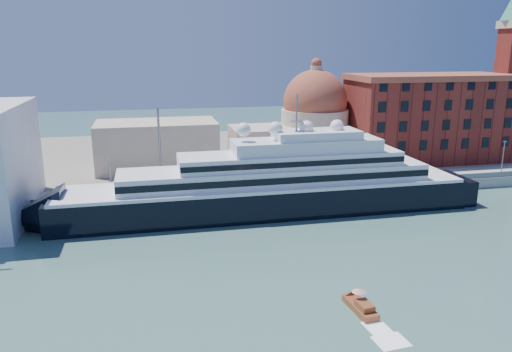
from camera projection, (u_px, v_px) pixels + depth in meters
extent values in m
plane|color=#39635A|center=(300.00, 259.00, 78.33)|extent=(400.00, 400.00, 0.00)
cube|color=gray|center=(254.00, 192.00, 110.13)|extent=(180.00, 10.00, 2.50)
cube|color=slate|center=(225.00, 155.00, 148.93)|extent=(260.00, 72.00, 2.00)
cube|color=slate|center=(258.00, 189.00, 105.42)|extent=(180.00, 0.10, 1.20)
cube|color=black|center=(265.00, 202.00, 99.44)|extent=(81.77, 12.58, 6.81)
cone|color=black|center=(35.00, 217.00, 90.45)|extent=(10.48, 12.58, 12.58)
cube|color=black|center=(448.00, 190.00, 108.04)|extent=(6.29, 11.53, 6.29)
cube|color=white|center=(265.00, 184.00, 98.51)|extent=(79.67, 12.79, 0.63)
cube|color=white|center=(275.00, 174.00, 98.48)|extent=(60.80, 10.48, 3.14)
cube|color=black|center=(282.00, 181.00, 93.52)|extent=(60.80, 0.15, 1.26)
cube|color=white|center=(291.00, 159.00, 98.39)|extent=(44.03, 9.43, 2.73)
cube|color=white|center=(306.00, 145.00, 98.39)|extent=(29.35, 8.39, 2.52)
cube|color=white|center=(317.00, 134.00, 98.30)|extent=(16.77, 7.34, 1.68)
cylinder|color=slate|center=(297.00, 113.00, 96.31)|extent=(0.31, 0.31, 7.34)
sphere|color=white|center=(244.00, 130.00, 94.86)|extent=(2.73, 2.73, 2.73)
sphere|color=white|center=(276.00, 129.00, 96.17)|extent=(2.73, 2.73, 2.73)
sphere|color=white|center=(307.00, 127.00, 97.49)|extent=(2.73, 2.73, 2.73)
sphere|color=white|center=(337.00, 126.00, 98.80)|extent=(2.73, 2.73, 2.73)
cube|color=brown|center=(360.00, 308.00, 62.92)|extent=(2.57, 6.29, 1.02)
cube|color=brown|center=(365.00, 306.00, 61.75)|extent=(1.85, 2.69, 0.82)
cylinder|color=slate|center=(359.00, 297.00, 63.07)|extent=(0.06, 0.06, 1.64)
cone|color=red|center=(359.00, 290.00, 62.83)|extent=(1.84, 1.84, 0.41)
cube|color=maroon|center=(427.00, 120.00, 135.05)|extent=(42.00, 18.00, 22.00)
cube|color=brown|center=(431.00, 77.00, 132.14)|extent=(43.00, 19.00, 1.50)
cube|color=maroon|center=(507.00, 94.00, 138.42)|extent=(6.00, 6.00, 35.00)
cylinder|color=beige|center=(314.00, 135.00, 135.45)|extent=(18.00, 18.00, 14.00)
sphere|color=brown|center=(315.00, 102.00, 133.18)|extent=(17.00, 17.00, 17.00)
cylinder|color=beige|center=(316.00, 71.00, 131.16)|extent=(3.00, 3.00, 3.00)
cube|color=beige|center=(266.00, 146.00, 131.14)|extent=(18.00, 14.00, 10.00)
cube|color=beige|center=(157.00, 145.00, 126.93)|extent=(30.00, 16.00, 12.00)
cylinder|color=slate|center=(111.00, 180.00, 99.70)|extent=(0.24, 0.24, 8.00)
cube|color=slate|center=(109.00, 160.00, 98.67)|extent=(0.80, 0.30, 0.25)
cylinder|color=slate|center=(257.00, 172.00, 105.98)|extent=(0.24, 0.24, 8.00)
cube|color=slate|center=(257.00, 153.00, 104.94)|extent=(0.80, 0.30, 0.25)
cylinder|color=slate|center=(387.00, 165.00, 112.25)|extent=(0.24, 0.24, 8.00)
cube|color=slate|center=(388.00, 147.00, 111.21)|extent=(0.80, 0.30, 0.25)
cylinder|color=slate|center=(503.00, 159.00, 118.52)|extent=(0.24, 0.24, 8.00)
cube|color=slate|center=(505.00, 142.00, 117.48)|extent=(0.80, 0.30, 0.25)
cylinder|color=slate|center=(160.00, 151.00, 102.42)|extent=(0.50, 0.50, 18.00)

